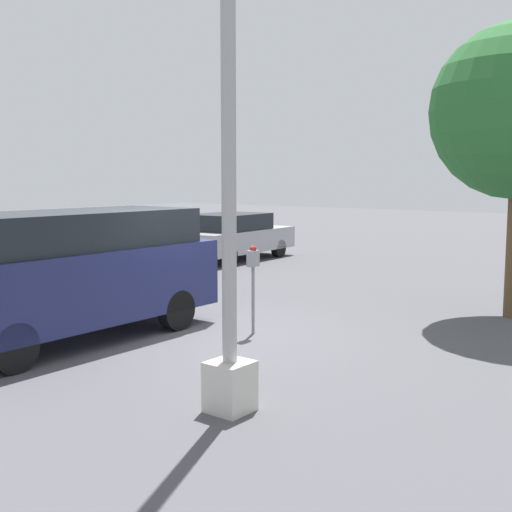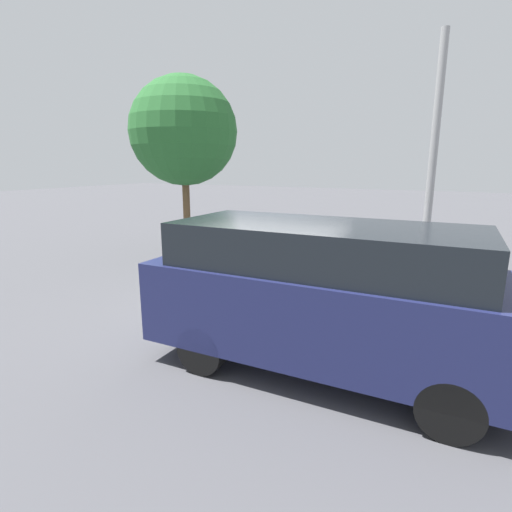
% 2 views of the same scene
% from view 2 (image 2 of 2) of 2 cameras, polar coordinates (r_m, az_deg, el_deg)
% --- Properties ---
extents(ground_plane, '(80.00, 80.00, 0.00)m').
position_cam_2_polar(ground_plane, '(7.43, 1.34, -8.75)').
color(ground_plane, '#4C4C51').
extents(parking_meter_near, '(0.20, 0.12, 1.44)m').
position_cam_2_polar(parking_meter_near, '(7.85, 0.24, 0.56)').
color(parking_meter_near, gray).
rests_on(parking_meter_near, ground).
extents(lamp_post, '(0.44, 0.44, 5.22)m').
position_cam_2_polar(lamp_post, '(8.88, 23.22, 4.64)').
color(lamp_post, beige).
rests_on(lamp_post, ground).
extents(parked_van, '(4.86, 1.92, 2.01)m').
position_cam_2_polar(parked_van, '(5.34, 10.32, -5.31)').
color(parked_van, navy).
rests_on(parked_van, ground).
extents(street_tree, '(3.09, 3.09, 5.22)m').
position_cam_2_polar(street_tree, '(12.21, -10.30, 17.08)').
color(street_tree, brown).
rests_on(street_tree, ground).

